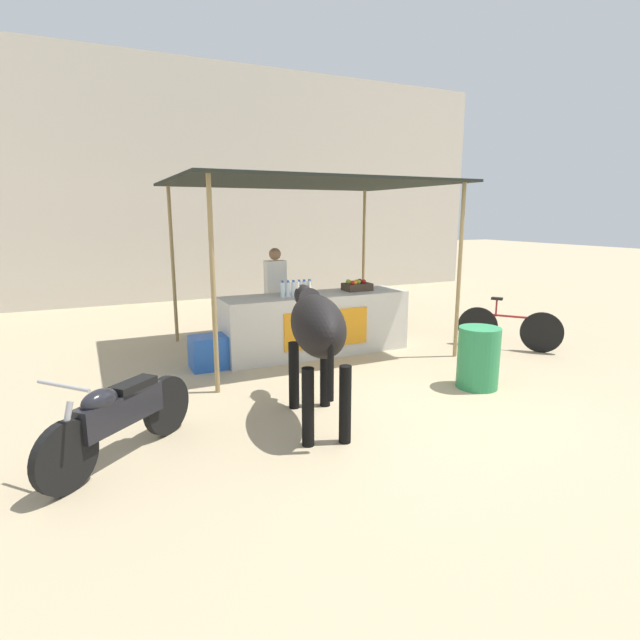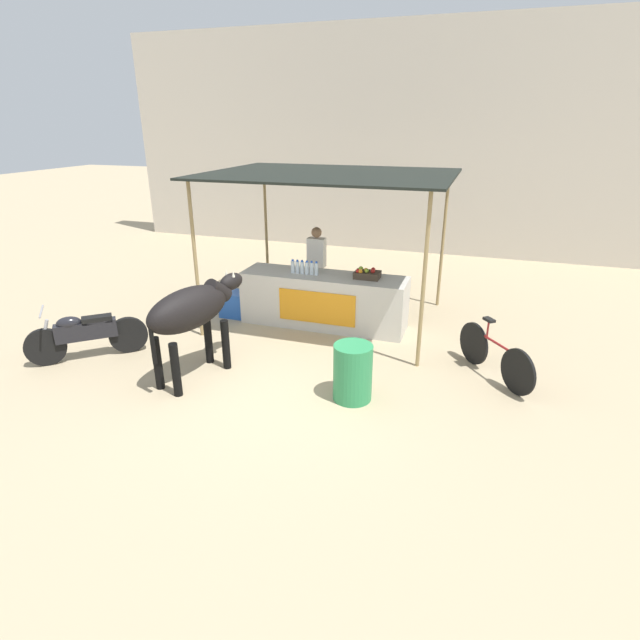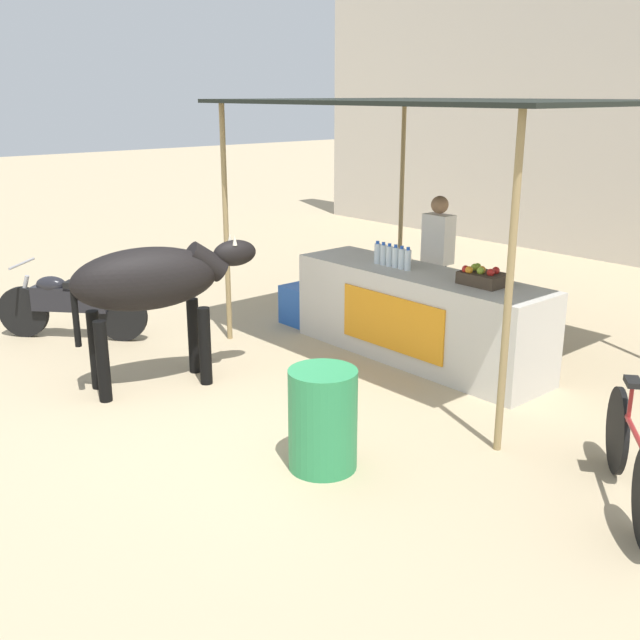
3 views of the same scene
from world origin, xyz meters
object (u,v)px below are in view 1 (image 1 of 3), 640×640
water_barrel (478,358)px  stall_counter (316,324)px  fruit_crate (357,286)px  motorcycle_parked (119,416)px  cooler_box (211,352)px  bicycle_leaning (508,328)px  cow (316,328)px  vendor_behind_counter (276,296)px

water_barrel → stall_counter: bearing=116.3°
stall_counter → water_barrel: size_ratio=3.79×
fruit_crate → motorcycle_parked: 4.70m
cooler_box → water_barrel: bearing=-38.4°
cooler_box → motorcycle_parked: size_ratio=0.43×
stall_counter → water_barrel: (1.18, -2.39, -0.08)m
motorcycle_parked → bicycle_leaning: size_ratio=1.05×
water_barrel → cow: cow is taller
water_barrel → cow: (-2.33, -0.09, 0.64)m
cooler_box → bicycle_leaning: bicycle_leaning is taller
cow → motorcycle_parked: bearing=-178.9°
water_barrel → motorcycle_parked: 4.30m
water_barrel → bicycle_leaning: bearing=34.6°
vendor_behind_counter → water_barrel: vendor_behind_counter is taller
vendor_behind_counter → cow: bearing=-103.2°
vendor_behind_counter → bicycle_leaning: bearing=-29.4°
fruit_crate → cow: size_ratio=0.24×
stall_counter → bicycle_leaning: 3.20m
stall_counter → vendor_behind_counter: bearing=117.5°
water_barrel → cooler_box: bearing=141.6°
stall_counter → fruit_crate: bearing=3.7°
cow → vendor_behind_counter: bearing=76.8°
fruit_crate → stall_counter: bearing=-176.3°
stall_counter → cow: (-1.15, -2.49, 0.55)m
stall_counter → water_barrel: stall_counter is taller
water_barrel → bicycle_leaning: bicycle_leaning is taller
water_barrel → bicycle_leaning: 2.19m
vendor_behind_counter → stall_counter: bearing=-62.5°
vendor_behind_counter → cow: vendor_behind_counter is taller
fruit_crate → cooler_box: bearing=-176.6°
vendor_behind_counter → motorcycle_parked: 4.28m
vendor_behind_counter → bicycle_leaning: vendor_behind_counter is taller
cow → cooler_box: bearing=103.3°
fruit_crate → bicycle_leaning: (2.21, -1.20, -0.69)m
water_barrel → motorcycle_parked: (-4.30, -0.13, 0.03)m
fruit_crate → cow: (-1.93, -2.54, -0.00)m
bicycle_leaning → cow: bearing=-162.1°
cooler_box → water_barrel: water_barrel is taller
cooler_box → bicycle_leaning: size_ratio=0.45×
bicycle_leaning → stall_counter: bearing=158.9°
fruit_crate → water_barrel: 2.56m
stall_counter → vendor_behind_counter: 0.93m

